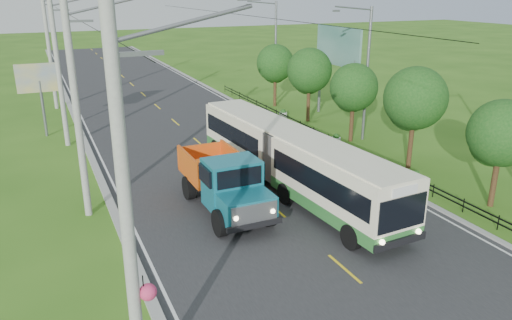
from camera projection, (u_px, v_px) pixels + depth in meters
ground at (344, 269)px, 18.94m from camera, size 240.00×240.00×0.00m
road at (190, 135)px, 36.20m from camera, size 14.00×120.00×0.02m
curb_left at (87, 146)px, 33.40m from camera, size 0.40×120.00×0.15m
curb_right at (278, 124)px, 38.94m from camera, size 0.30×120.00×0.10m
edge_line_left at (95, 146)px, 33.63m from camera, size 0.12×120.00×0.00m
edge_line_right at (272, 125)px, 38.76m from camera, size 0.12×120.00×0.00m
centre_dash at (344, 269)px, 18.94m from camera, size 0.12×2.20×0.00m
railing_right at (329, 140)px, 34.01m from camera, size 0.04×40.00×0.60m
pole_nearest at (130, 224)px, 11.57m from camera, size 3.51×0.44×10.00m
pole_near at (77, 109)px, 21.86m from camera, size 3.51×0.32×10.00m
pole_mid at (59, 70)px, 32.22m from camera, size 3.51×0.32×10.00m
pole_far at (50, 50)px, 42.57m from camera, size 3.51×0.32×10.00m
tree_second at (500, 136)px, 23.44m from camera, size 3.18×3.26×5.30m
tree_third at (414, 101)px, 28.47m from camera, size 3.60×3.62×6.00m
tree_fourth at (353, 90)px, 33.78m from camera, size 3.24×3.31×5.40m
tree_fifth at (309, 73)px, 38.87m from camera, size 3.48×3.52×5.80m
tree_back at (275, 65)px, 44.11m from camera, size 3.30×3.36×5.50m
streetlight_mid at (365, 70)px, 33.53m from camera, size 3.02×0.20×9.07m
streetlight_far at (274, 48)px, 45.61m from camera, size 3.02×0.20×9.07m
planter_near at (416, 177)px, 27.34m from camera, size 0.64×0.64×0.67m
planter_mid at (336, 139)px, 34.25m from camera, size 0.64×0.64×0.67m
planter_far at (283, 114)px, 41.15m from camera, size 0.64×0.64×0.67m
billboard_left at (40, 83)px, 34.73m from camera, size 3.00×0.20×5.20m
billboard_right at (338, 52)px, 39.20m from camera, size 0.24×6.00×7.30m
bus at (291, 156)px, 25.84m from camera, size 3.76×16.37×3.13m
dump_truck at (225, 179)px, 23.46m from camera, size 2.76×6.82×2.84m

